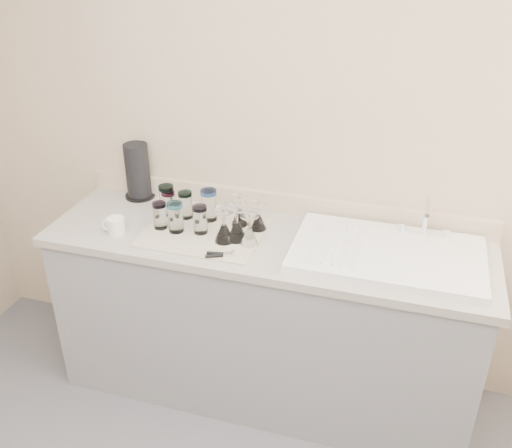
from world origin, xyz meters
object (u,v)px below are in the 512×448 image
(tumbler_blue, at_px, (176,217))
(white_mug, at_px, (116,226))
(tumbler_lavender, at_px, (200,219))
(tumbler_teal, at_px, (167,200))
(tumbler_purple, at_px, (209,205))
(goblet_front_right, at_px, (249,234))
(tumbler_extra, at_px, (169,203))
(sink_unit, at_px, (388,253))
(goblet_back_left, at_px, (240,215))
(can_opener, at_px, (220,255))
(goblet_extra, at_px, (237,229))
(goblet_back_right, at_px, (258,220))
(tumbler_cyan, at_px, (186,205))
(goblet_front_left, at_px, (224,231))
(paper_towel_roll, at_px, (138,172))
(tumbler_magenta, at_px, (160,215))

(tumbler_blue, bearing_deg, white_mug, -161.33)
(tumbler_lavender, bearing_deg, tumbler_teal, 149.87)
(tumbler_purple, height_order, goblet_front_right, tumbler_purple)
(tumbler_extra, bearing_deg, tumbler_purple, 2.77)
(sink_unit, bearing_deg, tumbler_lavender, -177.11)
(goblet_back_left, height_order, can_opener, goblet_back_left)
(tumbler_blue, distance_m, tumbler_lavender, 0.12)
(tumbler_extra, height_order, goblet_extra, goblet_extra)
(tumbler_lavender, bearing_deg, goblet_back_right, 24.17)
(tumbler_blue, height_order, tumbler_extra, tumbler_blue)
(tumbler_cyan, height_order, tumbler_extra, tumbler_cyan)
(goblet_back_right, relative_size, goblet_extra, 0.83)
(goblet_back_left, xyz_separation_m, can_opener, (0.01, -0.30, -0.04))
(tumbler_lavender, xyz_separation_m, goblet_back_left, (0.15, 0.13, -0.02))
(tumbler_extra, height_order, goblet_back_right, goblet_back_right)
(goblet_front_left, distance_m, paper_towel_roll, 0.68)
(goblet_front_left, relative_size, can_opener, 1.27)
(tumbler_cyan, relative_size, tumbler_magenta, 1.04)
(sink_unit, bearing_deg, goblet_extra, -175.22)
(goblet_back_left, bearing_deg, white_mug, -155.64)
(goblet_front_right, relative_size, goblet_extra, 0.88)
(sink_unit, height_order, tumbler_teal, sink_unit)
(tumbler_teal, relative_size, goblet_extra, 0.91)
(tumbler_magenta, distance_m, goblet_back_right, 0.46)
(tumbler_blue, xyz_separation_m, white_mug, (-0.27, -0.09, -0.04))
(tumbler_purple, bearing_deg, white_mug, -146.72)
(tumbler_magenta, height_order, can_opener, tumbler_magenta)
(sink_unit, relative_size, tumbler_magenta, 6.33)
(tumbler_teal, height_order, tumbler_magenta, tumbler_teal)
(tumbler_magenta, xyz_separation_m, tumbler_lavender, (0.20, 0.01, 0.00))
(goblet_front_right, height_order, paper_towel_roll, paper_towel_roll)
(tumbler_magenta, xyz_separation_m, goblet_front_left, (0.33, -0.03, -0.01))
(sink_unit, xyz_separation_m, paper_towel_roll, (-1.31, 0.24, 0.12))
(tumbler_blue, relative_size, tumbler_extra, 1.18)
(tumbler_blue, height_order, goblet_front_right, tumbler_blue)
(goblet_back_right, bearing_deg, goblet_extra, -117.56)
(goblet_back_left, xyz_separation_m, goblet_back_right, (0.10, -0.02, -0.00))
(goblet_back_left, bearing_deg, tumbler_teal, 179.22)
(tumbler_teal, xyz_separation_m, tumbler_cyan, (0.10, -0.01, -0.01))
(tumbler_lavender, bearing_deg, can_opener, -47.32)
(tumbler_magenta, distance_m, paper_towel_roll, 0.40)
(can_opener, bearing_deg, tumbler_cyan, 134.03)
(white_mug, bearing_deg, tumbler_blue, 18.67)
(tumbler_blue, bearing_deg, goblet_front_right, -1.75)
(tumbler_teal, height_order, goblet_extra, goblet_extra)
(tumbler_blue, bearing_deg, tumbler_lavender, 10.81)
(tumbler_teal, bearing_deg, goblet_back_left, -0.78)
(sink_unit, distance_m, tumbler_cyan, 0.98)
(tumbler_cyan, relative_size, tumbler_extra, 1.09)
(goblet_front_right, relative_size, paper_towel_roll, 0.50)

